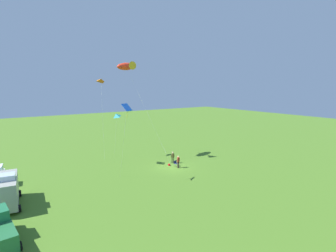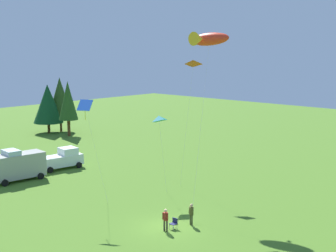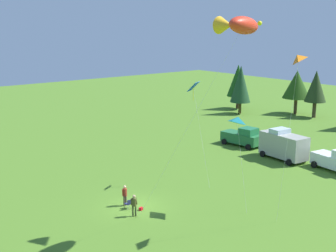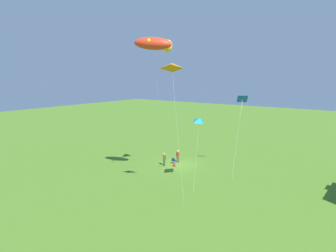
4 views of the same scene
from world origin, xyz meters
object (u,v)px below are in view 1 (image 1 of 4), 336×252
Objects in this scene: van_motorhome_grey at (4,190)px; kite_diamond_blue at (127,109)px; backpack_on_grass at (169,165)px; person_spectator at (178,161)px; person_kite_flyer at (173,157)px; kite_delta_orange at (102,81)px; folding_chair at (176,163)px; kite_large_fish at (127,66)px; kite_delta_teal at (116,115)px.

kite_diamond_blue is (-0.62, -12.67, 7.21)m from van_motorhome_grey.
backpack_on_grass is 0.06× the size of van_motorhome_grey.
backpack_on_grass is at bearing 179.65° from person_spectator.
person_kite_flyer is at bearing -58.58° from backpack_on_grass.
kite_delta_orange is (12.05, -1.55, 3.45)m from kite_diamond_blue.
person_spectator is 0.18× the size of kite_diamond_blue.
folding_chair is 0.96m from person_spectator.
kite_large_fish is 1.19× the size of kite_delta_orange.
van_motorhome_grey is (-0.33, 20.88, 0.62)m from person_spectator.
kite_large_fish is (6.69, 3.93, 13.46)m from person_kite_flyer.
person_spectator is at bearing 96.43° from van_motorhome_grey.
folding_chair is 17.10m from kite_delta_orange.
person_kite_flyer is at bearing 147.32° from person_spectator.
van_motorhome_grey is 0.37× the size of kite_large_fish.
folding_chair is 11.95m from kite_diamond_blue.
kite_large_fish is 1.98× the size of kite_delta_teal.
kite_large_fish reaches higher than person_kite_flyer.
kite_delta_orange is at bearing 57.34° from kite_large_fish.
person_kite_flyer is at bearing -70.10° from kite_diamond_blue.
kite_large_fish is 1.61× the size of kite_diamond_blue.
person_spectator is (-2.25, 0.63, 0.00)m from person_kite_flyer.
backpack_on_grass is 0.03× the size of kite_diamond_blue.
kite_delta_teal is at bearing -130.99° from folding_chair.
kite_diamond_blue is at bearing 153.56° from kite_large_fish.
person_spectator is 1.88m from backpack_on_grass.
van_motorhome_grey is 16.68m from kite_delta_teal.
folding_chair is 0.11× the size of kite_delta_teal.
folding_chair is 0.06× the size of kite_delta_orange.
person_spectator is 0.11× the size of kite_large_fish.
kite_diamond_blue is (-0.95, 8.22, 7.83)m from person_spectator.
backpack_on_grass is at bearing -37.68° from person_kite_flyer.
kite_large_fish is at bearing -128.65° from person_kite_flyer.
person_spectator is 0.31× the size of van_motorhome_grey.
folding_chair reaches higher than backpack_on_grass.
kite_large_fish is (8.15, 3.44, 14.00)m from folding_chair.
folding_chair is (-1.46, 0.49, -0.53)m from person_kite_flyer.
kite_delta_teal is (-2.84, 3.28, -7.18)m from kite_large_fish.
kite_delta_orange is at bearing -165.95° from person_spectator.
kite_diamond_blue is (-2.53, 7.75, 8.74)m from backpack_on_grass.
kite_diamond_blue reaches higher than kite_delta_teal.
kite_delta_orange is at bearing 134.33° from van_motorhome_grey.
kite_delta_orange reaches higher than person_kite_flyer.
person_spectator is 0.23× the size of kite_delta_teal.
kite_delta_teal is 0.60× the size of kite_delta_orange.
van_motorhome_grey is at bearing 128.81° from kite_delta_orange.
person_kite_flyer is at bearing -149.54° from kite_large_fish.
person_kite_flyer is 2.12× the size of folding_chair.
kite_large_fish is at bearing 21.01° from backpack_on_grass.
kite_delta_teal is at bearing 53.48° from backpack_on_grass.
van_motorhome_grey is 0.73× the size of kite_delta_teal.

